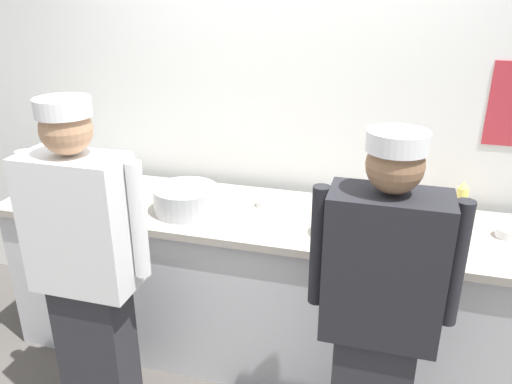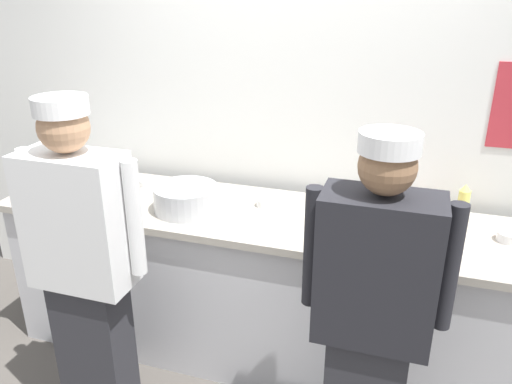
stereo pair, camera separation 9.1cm
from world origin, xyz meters
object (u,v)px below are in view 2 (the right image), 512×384
at_px(chef_near_left, 84,264).
at_px(squeeze_bottle_secondary, 427,209).
at_px(mixing_bowl_steel, 186,198).
at_px(ramekin_green_sauce, 265,202).
at_px(plate_stack_front, 333,230).
at_px(squeeze_bottle_primary, 463,203).
at_px(ramekin_red_sauce, 509,236).
at_px(sheet_tray, 96,186).
at_px(chefs_knife, 376,225).
at_px(chef_center, 372,316).
at_px(ramekin_yellow_sauce, 147,183).

bearing_deg(chef_near_left, squeeze_bottle_secondary, 28.36).
bearing_deg(mixing_bowl_steel, chef_near_left, -111.09).
distance_m(chef_near_left, ramekin_green_sauce, 1.02).
height_order(mixing_bowl_steel, squeeze_bottle_secondary, squeeze_bottle_secondary).
bearing_deg(mixing_bowl_steel, plate_stack_front, -3.88).
xyz_separation_m(mixing_bowl_steel, squeeze_bottle_primary, (1.42, 0.32, 0.03)).
bearing_deg(ramekin_green_sauce, squeeze_bottle_secondary, 0.23).
xyz_separation_m(squeeze_bottle_secondary, ramekin_green_sauce, (-0.85, -0.00, -0.08)).
relative_size(mixing_bowl_steel, ramekin_red_sauce, 3.22).
distance_m(squeeze_bottle_primary, ramekin_red_sauce, 0.28).
bearing_deg(sheet_tray, mixing_bowl_steel, -11.55).
bearing_deg(squeeze_bottle_secondary, mixing_bowl_steel, -171.28).
distance_m(squeeze_bottle_secondary, ramekin_green_sauce, 0.86).
xyz_separation_m(ramekin_red_sauce, chefs_knife, (-0.62, -0.02, -0.02)).
bearing_deg(chef_near_left, chefs_knife, 30.46).
bearing_deg(chef_center, mixing_bowl_steel, 152.07).
height_order(ramekin_yellow_sauce, ramekin_green_sauce, ramekin_green_sauce).
distance_m(chef_center, ramekin_green_sauce, 1.01).
xyz_separation_m(plate_stack_front, chefs_knife, (0.19, 0.18, -0.02)).
distance_m(sheet_tray, ramekin_red_sauce, 2.30).
distance_m(chef_center, chefs_knife, 0.69).
bearing_deg(chefs_knife, plate_stack_front, -137.08).
xyz_separation_m(squeeze_bottle_secondary, ramekin_red_sauce, (0.38, -0.05, -0.07)).
xyz_separation_m(mixing_bowl_steel, chefs_knife, (1.01, 0.12, -0.06)).
relative_size(sheet_tray, squeeze_bottle_secondary, 1.99).
xyz_separation_m(chef_center, plate_stack_front, (-0.25, 0.51, 0.10)).
relative_size(squeeze_bottle_primary, ramekin_green_sauce, 2.07).
relative_size(chef_center, ramekin_yellow_sauce, 16.34).
distance_m(squeeze_bottle_secondary, ramekin_yellow_sauce, 1.63).
height_order(chef_center, mixing_bowl_steel, chef_center).
height_order(chef_near_left, ramekin_yellow_sauce, chef_near_left).
bearing_deg(chef_center, squeeze_bottle_secondary, 76.45).
distance_m(chef_near_left, ramekin_red_sauce, 2.01).
bearing_deg(ramekin_red_sauce, chefs_knife, -177.84).
xyz_separation_m(sheet_tray, chefs_knife, (1.67, -0.01, -0.01)).
bearing_deg(plate_stack_front, ramekin_green_sauce, 150.08).
distance_m(mixing_bowl_steel, squeeze_bottle_primary, 1.46).
bearing_deg(chefs_knife, chef_center, -85.25).
bearing_deg(ramekin_red_sauce, chef_near_left, -157.99).
xyz_separation_m(chef_near_left, mixing_bowl_steel, (0.23, 0.61, 0.11)).
xyz_separation_m(sheet_tray, ramekin_red_sauce, (2.30, 0.01, 0.01)).
distance_m(sheet_tray, squeeze_bottle_primary, 2.10).
bearing_deg(squeeze_bottle_secondary, chef_near_left, -151.64).
bearing_deg(ramekin_green_sauce, chef_near_left, -128.29).
bearing_deg(ramekin_yellow_sauce, plate_stack_front, -14.68).
height_order(squeeze_bottle_secondary, ramekin_green_sauce, squeeze_bottle_secondary).
relative_size(chef_near_left, chef_center, 1.03).
xyz_separation_m(squeeze_bottle_primary, ramekin_yellow_sauce, (-1.81, -0.06, -0.08)).
bearing_deg(sheet_tray, squeeze_bottle_primary, 5.03).
distance_m(plate_stack_front, squeeze_bottle_primary, 0.72).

